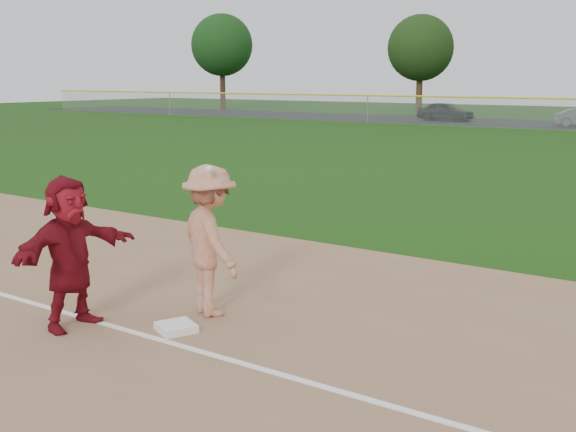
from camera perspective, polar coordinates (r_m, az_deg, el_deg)
The scene contains 8 objects.
ground at distance 9.72m, azimuth -5.16°, elevation -8.93°, with size 160.00×160.00×0.00m, color #17400C.
foul_line at distance 9.16m, azimuth -8.45°, elevation -10.11°, with size 60.00×0.10×0.01m, color white.
first_base at distance 9.66m, azimuth -8.83°, elevation -8.69°, with size 0.46×0.46×0.10m, color white.
base_runner at distance 9.89m, azimuth -16.88°, elevation -2.76°, with size 1.88×0.60×2.03m, color maroon.
car_left at distance 56.80m, azimuth 12.36°, elevation 8.07°, with size 1.72×4.28×1.46m, color black.
first_base_play at distance 10.02m, azimuth -6.17°, elevation -1.95°, with size 1.56×1.27×2.14m.
tree_0 at distance 77.34m, azimuth -5.24°, elevation 13.29°, with size 6.40×6.40×9.81m.
tree_1 at distance 66.19m, azimuth 10.44°, elevation 12.92°, with size 5.80×5.80×8.75m.
Camera 1 is at (5.95, -6.95, 3.29)m, focal length 45.00 mm.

